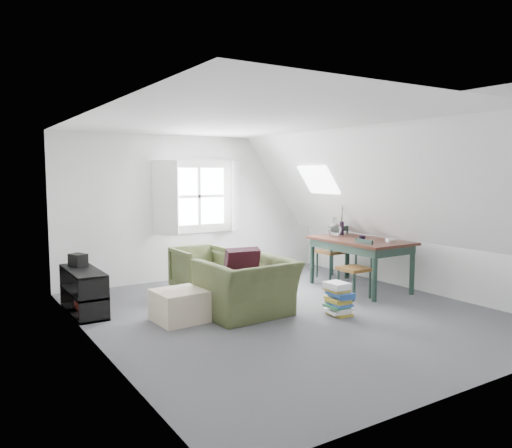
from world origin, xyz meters
TOP-DOWN VIEW (x-y plane):
  - floor at (0.00, 0.00)m, footprint 5.50×5.50m
  - ceiling at (0.00, 0.00)m, footprint 5.50×5.50m
  - wall_back at (0.00, 2.75)m, footprint 5.00×0.00m
  - wall_front at (0.00, -2.75)m, footprint 5.00×0.00m
  - wall_left at (-2.50, 0.00)m, footprint 0.00×5.50m
  - wall_right at (2.50, 0.00)m, footprint 0.00×5.50m
  - slope_left at (-1.55, 0.00)m, footprint 3.19×5.50m
  - slope_right at (1.55, 0.00)m, footprint 3.19×5.50m
  - dormer_window at (0.00, 2.68)m, footprint 1.71×0.35m
  - skylight at (1.55, 1.30)m, footprint 0.35×0.75m
  - armchair_near at (-0.53, 0.18)m, footprint 1.19×1.05m
  - armchair_far at (-0.47, 1.69)m, footprint 0.78×0.80m
  - throw_pillow at (-0.53, 0.33)m, footprint 0.49×0.33m
  - ottoman at (-1.38, 0.43)m, footprint 0.62×0.62m
  - dining_table at (1.80, 0.54)m, footprint 0.97×1.61m
  - demijohn at (1.65, 0.99)m, footprint 0.22×0.22m
  - vase_twigs at (1.90, 1.09)m, footprint 0.07×0.08m
  - cup at (1.55, 0.24)m, footprint 0.13×0.13m
  - paper_box at (2.00, 0.09)m, footprint 0.13×0.10m
  - dining_chair_far at (1.96, 1.37)m, footprint 0.44×0.44m
  - dining_chair_near at (1.35, 0.15)m, footprint 0.41×0.41m
  - media_shelf at (-2.30, 1.44)m, footprint 0.38×1.14m
  - electronics_box at (-2.30, 1.73)m, footprint 0.24×0.28m
  - magazine_stack at (0.49, -0.43)m, footprint 0.32×0.39m

SIDE VIEW (x-z plane):
  - floor at x=0.00m, z-range 0.00..0.00m
  - armchair_near at x=-0.53m, z-range -0.37..0.37m
  - armchair_far at x=-0.47m, z-range -0.36..0.36m
  - ottoman at x=-1.38m, z-range 0.00..0.40m
  - magazine_stack at x=0.49m, z-range 0.00..0.43m
  - media_shelf at x=-2.30m, z-range -0.03..0.56m
  - dining_chair_near at x=1.35m, z-range 0.02..0.89m
  - dining_chair_far at x=1.96m, z-range 0.02..0.97m
  - throw_pillow at x=-0.53m, z-range 0.42..0.89m
  - electronics_box at x=-2.30m, z-range 0.57..0.76m
  - dining_table at x=1.80m, z-range 0.30..1.10m
  - cup at x=1.55m, z-range 0.76..0.86m
  - paper_box at x=2.00m, z-range 0.81..0.85m
  - vase_twigs at x=1.90m, z-range 0.65..1.22m
  - demijohn at x=1.65m, z-range 0.78..1.10m
  - wall_back at x=0.00m, z-range -1.25..3.75m
  - wall_front at x=0.00m, z-range -1.25..3.75m
  - wall_left at x=-2.50m, z-range -1.50..4.00m
  - wall_right at x=2.50m, z-range -1.50..4.00m
  - dormer_window at x=0.00m, z-range 0.80..2.10m
  - skylight at x=1.55m, z-range 1.51..1.98m
  - slope_left at x=-1.55m, z-range -0.47..4.02m
  - slope_right at x=1.55m, z-range -0.47..4.02m
  - ceiling at x=0.00m, z-range 2.50..2.50m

